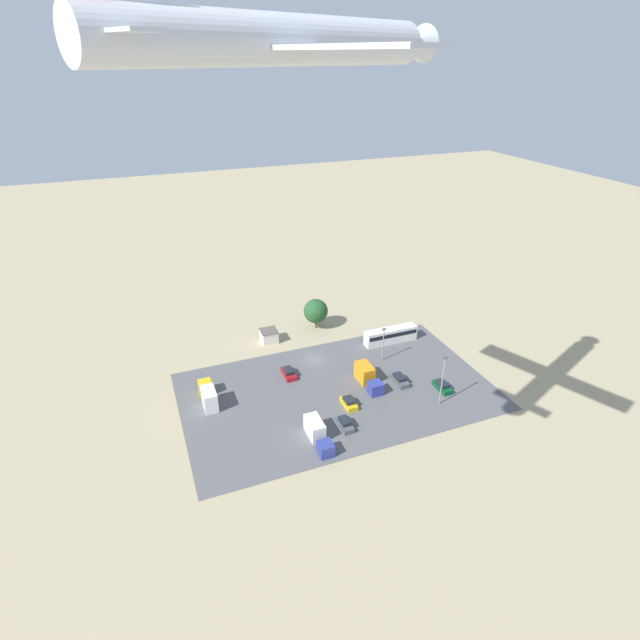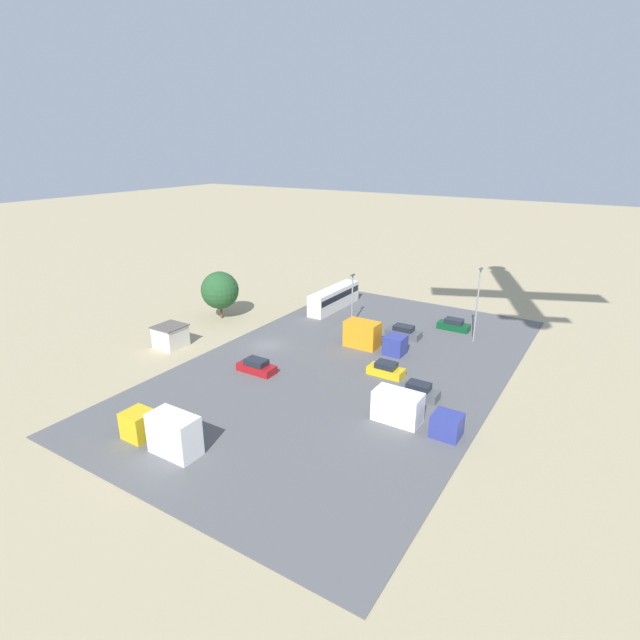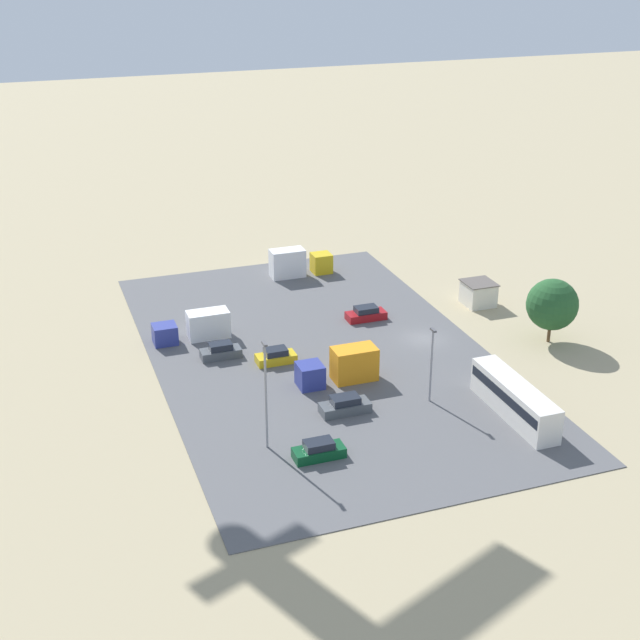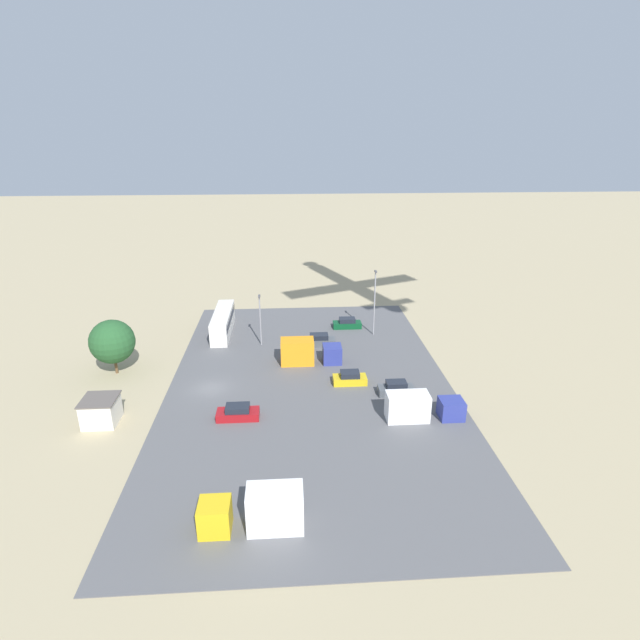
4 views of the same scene
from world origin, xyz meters
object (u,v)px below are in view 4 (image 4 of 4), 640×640
parked_car_0 (396,389)px  parked_car_3 (238,413)px  parked_car_2 (319,340)px  parked_car_4 (350,378)px  shed_building (101,411)px  parked_car_1 (347,324)px  bus (223,321)px  parked_truck_1 (420,407)px  parked_truck_0 (307,352)px  parked_truck_2 (258,511)px

parked_car_0 → parked_car_3: 18.44m
parked_car_2 → parked_car_4: size_ratio=1.14×
shed_building → parked_car_1: bearing=131.1°
bus → parked_car_0: bus is taller
parked_car_1 → parked_truck_1: size_ratio=0.53×
shed_building → parked_car_1: (-25.35, 29.02, -0.69)m
parked_truck_1 → parked_car_1: bearing=-170.3°
parked_truck_0 → parked_car_0: bearing=47.6°
parked_car_2 → parked_car_1: bearing=-36.9°
parked_car_1 → parked_car_3: bearing=-30.0°
parked_car_4 → parked_car_2: bearing=-165.9°
parked_truck_2 → parked_truck_1: bearing=-48.0°
parked_car_0 → parked_truck_1: 5.64m
bus → parked_truck_2: bearing=-79.8°
parked_truck_0 → parked_truck_1: (14.55, 11.38, -0.17)m
parked_truck_0 → bus: bearing=-133.2°
parked_car_1 → parked_truck_2: 43.27m
parked_truck_0 → parked_truck_2: bearing=-9.7°
bus → parked_truck_1: bearing=-47.8°
parked_car_3 → parked_truck_1: (1.33, 19.36, 0.73)m
parked_car_0 → parked_car_4: parked_car_0 is taller
parked_car_4 → parked_car_3: bearing=-61.1°
parked_car_0 → shed_building: bearing=96.9°
parked_car_1 → parked_truck_0: parked_truck_0 is taller
bus → parked_car_1: bus is taller
parked_car_4 → parked_truck_2: 25.25m
parked_car_4 → parked_truck_0: size_ratio=0.51×
parked_car_0 → parked_car_1: (-21.46, -3.24, -0.02)m
shed_building → parked_car_3: bearing=89.2°
parked_car_1 → parked_car_4: size_ratio=1.07×
shed_building → parked_car_0: (-3.89, 32.26, -0.67)m
shed_building → parked_car_0: size_ratio=0.87×
parked_car_3 → parked_car_4: 14.75m
parked_car_3 → shed_building: bearing=89.2°
parked_truck_1 → parked_truck_2: parked_truck_2 is taller
parked_car_1 → parked_truck_0: bearing=-28.7°
bus → parked_truck_1: bus is taller
parked_car_3 → parked_car_1: bearing=-30.0°
parked_truck_0 → parked_car_4: bearing=39.0°
parked_car_3 → parked_truck_1: parked_truck_1 is taller
parked_car_0 → parked_car_2: 17.05m
parked_car_4 → parked_truck_1: parked_truck_1 is taller
parked_truck_0 → parked_truck_2: 29.71m
parked_car_2 → parked_truck_2: 35.87m
bus → parked_truck_0: parked_truck_0 is taller
bus → parked_car_1: 19.19m
shed_building → parked_truck_2: parked_truck_2 is taller
shed_building → parked_car_1: shed_building is taller
parked_car_0 → parked_truck_1: size_ratio=0.51×
parked_car_0 → parked_car_2: same height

